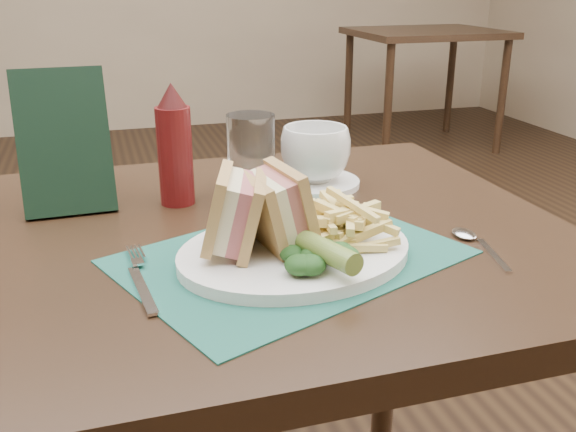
# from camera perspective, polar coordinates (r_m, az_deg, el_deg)

# --- Properties ---
(wall_back) EXTENTS (6.00, 0.00, 6.00)m
(wall_back) POSITION_cam_1_polar(r_m,az_deg,el_deg) (4.94, -14.36, 7.47)
(wall_back) COLOR tan
(wall_back) RESTS_ON ground
(table_bg_right) EXTENTS (0.90, 0.75, 0.75)m
(table_bg_right) POSITION_cam_1_polar(r_m,az_deg,el_deg) (4.34, 11.85, 10.97)
(table_bg_right) COLOR black
(table_bg_right) RESTS_ON ground
(placemat) EXTENTS (0.48, 0.42, 0.00)m
(placemat) POSITION_cam_1_polar(r_m,az_deg,el_deg) (0.81, 0.19, -3.63)
(placemat) COLOR #195245
(placemat) RESTS_ON table_main
(plate) EXTENTS (0.34, 0.30, 0.01)m
(plate) POSITION_cam_1_polar(r_m,az_deg,el_deg) (0.80, 0.62, -3.24)
(plate) COLOR white
(plate) RESTS_ON placemat
(sandwich_half_a) EXTENTS (0.10, 0.12, 0.10)m
(sandwich_half_a) POSITION_cam_1_polar(r_m,az_deg,el_deg) (0.77, -6.29, 0.39)
(sandwich_half_a) COLOR tan
(sandwich_half_a) RESTS_ON plate
(sandwich_half_b) EXTENTS (0.09, 0.11, 0.10)m
(sandwich_half_b) POSITION_cam_1_polar(r_m,az_deg,el_deg) (0.78, -2.38, 0.56)
(sandwich_half_b) COLOR tan
(sandwich_half_b) RESTS_ON plate
(kale_garnish) EXTENTS (0.11, 0.08, 0.03)m
(kale_garnish) POSITION_cam_1_polar(r_m,az_deg,el_deg) (0.74, 2.68, -3.56)
(kale_garnish) COLOR #143513
(kale_garnish) RESTS_ON plate
(pickle_spear) EXTENTS (0.06, 0.12, 0.03)m
(pickle_spear) POSITION_cam_1_polar(r_m,az_deg,el_deg) (0.74, 2.95, -2.90)
(pickle_spear) COLOR #5A762D
(pickle_spear) RESTS_ON plate
(fries_pile) EXTENTS (0.18, 0.20, 0.06)m
(fries_pile) POSITION_cam_1_polar(r_m,az_deg,el_deg) (0.82, 4.87, 0.11)
(fries_pile) COLOR #DFC96F
(fries_pile) RESTS_ON plate
(fork) EXTENTS (0.05, 0.17, 0.01)m
(fork) POSITION_cam_1_polar(r_m,az_deg,el_deg) (0.76, -13.02, -5.15)
(fork) COLOR silver
(fork) RESTS_ON placemat
(spoon) EXTENTS (0.07, 0.15, 0.01)m
(spoon) POSITION_cam_1_polar(r_m,az_deg,el_deg) (0.87, 16.92, -2.53)
(spoon) COLOR silver
(spoon) RESTS_ON table_main
(saucer) EXTENTS (0.18, 0.18, 0.01)m
(saucer) POSITION_cam_1_polar(r_m,az_deg,el_deg) (1.08, 2.40, 2.99)
(saucer) COLOR white
(saucer) RESTS_ON table_main
(coffee_cup) EXTENTS (0.16, 0.16, 0.09)m
(coffee_cup) POSITION_cam_1_polar(r_m,az_deg,el_deg) (1.07, 2.44, 5.57)
(coffee_cup) COLOR white
(coffee_cup) RESTS_ON saucer
(drinking_glass) EXTENTS (0.09, 0.09, 0.13)m
(drinking_glass) POSITION_cam_1_polar(r_m,az_deg,el_deg) (1.02, -3.30, 5.40)
(drinking_glass) COLOR silver
(drinking_glass) RESTS_ON table_main
(ketchup_bottle) EXTENTS (0.07, 0.07, 0.19)m
(ketchup_bottle) POSITION_cam_1_polar(r_m,az_deg,el_deg) (0.99, -10.05, 6.26)
(ketchup_bottle) COLOR #500D0E
(ketchup_bottle) RESTS_ON table_main
(check_presenter) EXTENTS (0.13, 0.08, 0.21)m
(check_presenter) POSITION_cam_1_polar(r_m,az_deg,el_deg) (1.00, -19.28, 6.22)
(check_presenter) COLOR black
(check_presenter) RESTS_ON table_main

